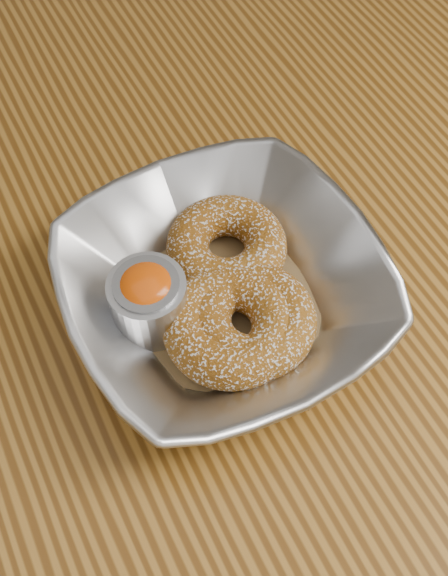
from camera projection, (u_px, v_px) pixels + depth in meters
name	position (u px, v px, depth m)	size (l,w,h in m)	color
ground_plane	(222.00, 503.00, 1.17)	(4.00, 4.00, 0.00)	#565659
table	(221.00, 321.00, 0.62)	(1.20, 0.80, 0.75)	brown
serving_bowl	(224.00, 290.00, 0.48)	(0.23, 0.23, 0.06)	#B5B7BC
parchment	(224.00, 303.00, 0.50)	(0.14, 0.14, 0.00)	brown
donut_back	(227.00, 247.00, 0.51)	(0.09, 0.09, 0.03)	brown
donut_front	(251.00, 320.00, 0.47)	(0.09, 0.09, 0.03)	brown
donut_extra	(231.00, 325.00, 0.47)	(0.10, 0.10, 0.03)	brown
ramekin	(149.00, 300.00, 0.47)	(0.05, 0.05, 0.06)	#B5B7BC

